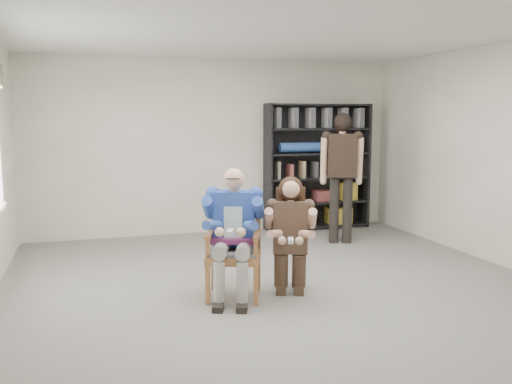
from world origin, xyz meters
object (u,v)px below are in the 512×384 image
object	(u,v)px
seated_man	(234,233)
standing_man	(341,179)
kneeling_woman	(290,238)
armchair	(234,248)
bookshelf	(318,167)

from	to	relation	value
seated_man	standing_man	bearing A→B (deg)	62.21
kneeling_woman	armchair	bearing A→B (deg)	-171.64
bookshelf	standing_man	xyz separation A→B (m)	(-0.09, -1.11, -0.09)
kneeling_woman	standing_man	distance (m)	2.64
armchair	bookshelf	xyz separation A→B (m)	(2.26, 3.07, 0.52)
kneeling_woman	standing_man	xyz separation A→B (m)	(1.59, 2.08, 0.33)
armchair	kneeling_woman	world-z (taller)	kneeling_woman
seated_man	standing_man	size ratio (longest dim) A/B	0.71
seated_man	armchair	bearing A→B (deg)	-69.95
bookshelf	armchair	bearing A→B (deg)	-126.36
seated_man	kneeling_woman	size ratio (longest dim) A/B	1.09
bookshelf	standing_man	distance (m)	1.12
kneeling_woman	standing_man	world-z (taller)	standing_man
seated_man	standing_man	xyz separation A→B (m)	(2.17, 1.96, 0.28)
kneeling_woman	bookshelf	bearing A→B (deg)	82.28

